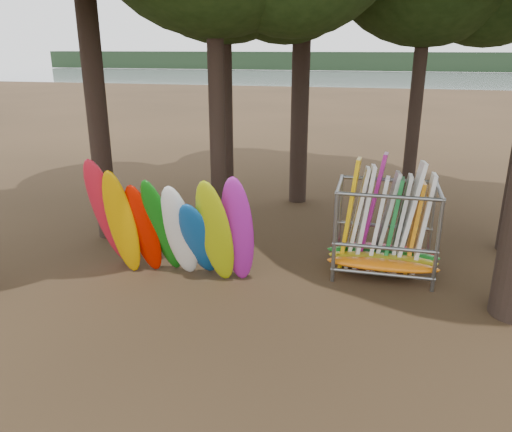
# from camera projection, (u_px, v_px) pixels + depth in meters

# --- Properties ---
(ground) EXTENTS (120.00, 120.00, 0.00)m
(ground) POSITION_uv_depth(u_px,v_px,m) (263.00, 300.00, 10.89)
(ground) COLOR #47331E
(ground) RESTS_ON ground
(lake) EXTENTS (160.00, 160.00, 0.00)m
(lake) POSITION_uv_depth(u_px,v_px,m) (363.00, 88.00, 66.10)
(lake) COLOR gray
(lake) RESTS_ON ground
(far_shore) EXTENTS (160.00, 4.00, 4.00)m
(far_shore) POSITION_uv_depth(u_px,v_px,m) (371.00, 61.00, 111.46)
(far_shore) COLOR black
(far_shore) RESTS_ON ground
(kayak_row) EXTENTS (3.97, 1.74, 3.09)m
(kayak_row) POSITION_uv_depth(u_px,v_px,m) (171.00, 229.00, 11.40)
(kayak_row) COLOR red
(kayak_row) RESTS_ON ground
(storage_rack) EXTENTS (2.72, 1.52, 2.91)m
(storage_rack) POSITION_uv_depth(u_px,v_px,m) (384.00, 232.00, 11.90)
(storage_rack) COLOR slate
(storage_rack) RESTS_ON ground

